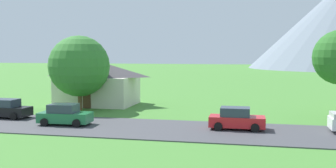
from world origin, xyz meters
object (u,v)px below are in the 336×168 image
object	(u,v)px
tree_near_left	(79,66)
parked_car_red_mid_west	(236,119)
house_leftmost	(98,82)
parked_car_green_west_end	(65,115)
parked_car_black_mid_east	(7,109)

from	to	relation	value
tree_near_left	parked_car_red_mid_west	distance (m)	18.06
house_leftmost	tree_near_left	distance (m)	4.81
house_leftmost	parked_car_red_mid_west	size ratio (longest dim) A/B	2.11
parked_car_green_west_end	tree_near_left	bearing A→B (deg)	106.90
house_leftmost	parked_car_black_mid_east	size ratio (longest dim) A/B	2.09
house_leftmost	parked_car_green_west_end	size ratio (longest dim) A/B	2.08
house_leftmost	parked_car_red_mid_west	bearing A→B (deg)	-35.49
tree_near_left	house_leftmost	bearing A→B (deg)	88.07
tree_near_left	parked_car_black_mid_east	size ratio (longest dim) A/B	1.80
house_leftmost	parked_car_red_mid_west	distance (m)	19.80
parked_car_red_mid_west	parked_car_black_mid_east	bearing A→B (deg)	177.51
house_leftmost	parked_car_black_mid_east	xyz separation A→B (m)	(-4.37, -10.56, -1.71)
house_leftmost	parked_car_green_west_end	distance (m)	12.87
parked_car_green_west_end	house_leftmost	bearing A→B (deg)	100.53
parked_car_red_mid_west	parked_car_green_west_end	bearing A→B (deg)	-175.44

